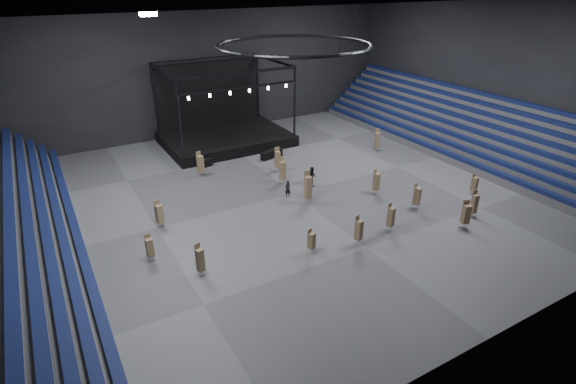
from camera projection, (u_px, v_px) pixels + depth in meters
floor at (293, 193)px, 40.93m from camera, size 50.00×50.00×0.00m
wall_back at (204, 59)px, 53.37m from camera, size 50.00×0.20×18.00m
wall_front at (526, 191)px, 20.64m from camera, size 50.00×0.20×18.00m
wall_right at (493, 67)px, 48.25m from camera, size 0.20×42.00×18.00m
bleachers_right at (468, 135)px, 50.50m from camera, size 7.20×40.00×6.40m
stage at (223, 130)px, 52.95m from camera, size 14.00×10.00×9.20m
truss_ring at (294, 45)px, 35.26m from camera, size 12.30×12.30×5.15m
flight_case_left at (206, 163)px, 46.57m from camera, size 1.27×0.79×0.79m
flight_case_mid at (267, 156)px, 48.32m from camera, size 1.39×0.89×0.85m
flight_case_right at (276, 152)px, 49.16m from camera, size 1.31×0.67×0.87m
chair_stack_0 at (417, 196)px, 37.72m from camera, size 0.69×0.69×2.35m
chair_stack_1 at (377, 139)px, 50.44m from camera, size 0.58×0.58×2.53m
chair_stack_2 at (474, 184)px, 40.28m from camera, size 0.55×0.55×2.00m
chair_stack_3 at (311, 240)px, 31.79m from camera, size 0.58×0.58×1.90m
chair_stack_4 at (282, 170)px, 42.33m from camera, size 0.51×0.51×2.67m
chair_stack_5 at (149, 247)px, 30.87m from camera, size 0.49×0.49×2.07m
chair_stack_6 at (159, 213)px, 35.04m from camera, size 0.61×0.61×2.26m
chair_stack_7 at (200, 259)px, 29.29m from camera, size 0.54×0.54×2.39m
chair_stack_8 at (200, 163)px, 43.97m from camera, size 0.65×0.65×2.52m
chair_stack_9 at (278, 159)px, 45.16m from camera, size 0.61×0.61×2.48m
chair_stack_10 at (376, 181)px, 40.33m from camera, size 0.65×0.65×2.42m
chair_stack_11 at (466, 213)px, 34.88m from camera, size 0.69×0.69×2.35m
chair_stack_12 at (475, 203)px, 36.56m from camera, size 0.50×0.50×2.35m
chair_stack_13 at (391, 216)px, 34.55m from camera, size 0.58×0.58×2.33m
chair_stack_14 at (308, 187)px, 38.62m from camera, size 0.56×0.56×3.00m
chair_stack_15 at (359, 230)px, 32.75m from camera, size 0.60×0.60×2.33m
man_center at (288, 189)px, 40.02m from camera, size 0.61×0.43×1.58m
crew_member at (312, 176)px, 42.12m from camera, size 0.75×0.95×1.88m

